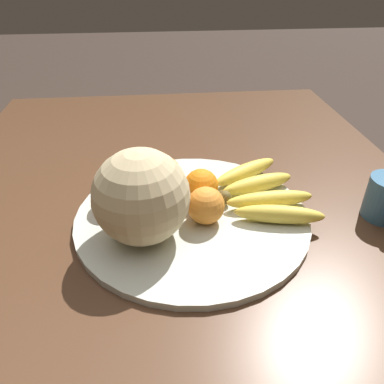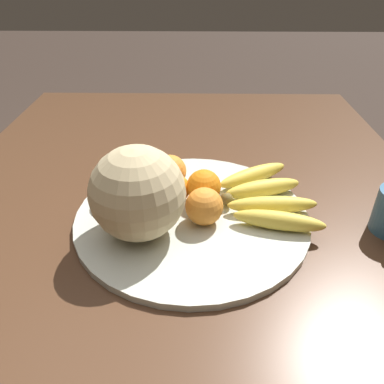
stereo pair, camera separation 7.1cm
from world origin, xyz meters
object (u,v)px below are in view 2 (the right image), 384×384
(banana_bunch, at_px, (265,195))
(orange_front_left, at_px, (140,165))
(fruit_bowl, at_px, (192,216))
(orange_front_right, at_px, (204,187))
(melon, at_px, (138,193))
(orange_top_small, at_px, (176,188))
(orange_back_left, at_px, (170,171))
(orange_back_right, at_px, (119,184))
(orange_mid_center, at_px, (204,206))
(produce_tag, at_px, (140,213))
(kitchen_table, at_px, (184,247))

(banana_bunch, distance_m, orange_front_left, 0.28)
(fruit_bowl, distance_m, banana_bunch, 0.15)
(banana_bunch, relative_size, orange_front_right, 3.68)
(melon, bearing_deg, orange_top_small, 149.90)
(orange_front_left, bearing_deg, orange_front_right, 58.80)
(orange_front_right, bearing_deg, orange_back_left, -130.26)
(orange_back_right, distance_m, orange_top_small, 0.12)
(fruit_bowl, xyz_separation_m, orange_back_left, (-0.10, -0.05, 0.04))
(melon, xyz_separation_m, orange_back_left, (-0.16, 0.04, -0.05))
(orange_back_right, bearing_deg, orange_front_left, 158.95)
(orange_front_left, relative_size, orange_mid_center, 1.04)
(banana_bunch, distance_m, orange_back_right, 0.30)
(melon, distance_m, orange_back_left, 0.17)
(produce_tag, bearing_deg, orange_front_right, 113.51)
(banana_bunch, distance_m, orange_mid_center, 0.14)
(kitchen_table, height_order, melon, melon)
(orange_mid_center, height_order, orange_back_right, orange_back_right)
(melon, relative_size, orange_top_small, 2.99)
(orange_front_right, height_order, orange_mid_center, orange_mid_center)
(banana_bunch, height_order, orange_mid_center, orange_mid_center)
(orange_top_small, bearing_deg, orange_back_left, -164.58)
(orange_top_small, bearing_deg, orange_front_right, 87.37)
(produce_tag, bearing_deg, orange_front_left, -170.35)
(orange_front_left, height_order, orange_back_right, orange_back_right)
(fruit_bowl, xyz_separation_m, melon, (0.06, -0.09, 0.09))
(orange_mid_center, xyz_separation_m, orange_back_right, (-0.07, -0.17, 0.00))
(orange_front_right, bearing_deg, kitchen_table, -46.74)
(kitchen_table, xyz_separation_m, orange_back_left, (-0.10, -0.03, 0.13))
(kitchen_table, xyz_separation_m, melon, (0.06, -0.08, 0.18))
(orange_mid_center, distance_m, orange_top_small, 0.09)
(produce_tag, bearing_deg, kitchen_table, 99.13)
(orange_front_left, bearing_deg, orange_back_left, 70.61)
(banana_bunch, distance_m, orange_front_right, 0.13)
(orange_back_left, bearing_deg, orange_front_left, -109.39)
(melon, distance_m, orange_back_right, 0.13)
(fruit_bowl, relative_size, orange_top_small, 8.09)
(banana_bunch, xyz_separation_m, orange_top_small, (-0.01, -0.18, 0.01))
(orange_back_left, bearing_deg, banana_bunch, 71.53)
(orange_back_left, bearing_deg, orange_front_right, 49.74)
(orange_mid_center, bearing_deg, orange_back_right, -113.17)
(kitchen_table, relative_size, fruit_bowl, 3.32)
(kitchen_table, height_order, orange_front_right, orange_front_right)
(melon, bearing_deg, orange_back_right, -151.98)
(banana_bunch, relative_size, orange_top_small, 4.56)
(orange_back_left, bearing_deg, orange_mid_center, 28.92)
(orange_top_small, bearing_deg, kitchen_table, 21.71)
(melon, height_order, produce_tag, melon)
(orange_back_left, relative_size, produce_tag, 0.93)
(orange_front_left, relative_size, produce_tag, 0.98)
(kitchen_table, relative_size, orange_top_small, 26.88)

